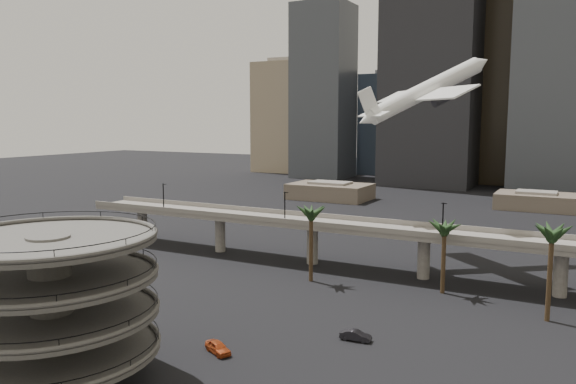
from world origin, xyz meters
The scene contains 8 objects.
parking_ramp centered at (-13.00, -4.00, 9.84)m, with size 22.20×22.20×17.35m.
overpass centered at (0.00, 55.00, 7.34)m, with size 130.00×9.30×14.70m.
palm_trees centered at (14.02, 44.65, 11.43)m, with size 42.40×10.40×14.00m.
low_buildings centered at (6.89, 142.30, 2.86)m, with size 135.00×27.50×6.80m.
skyline centered at (15.11, 217.08, 47.77)m, with size 269.00×86.00×130.53m.
airborne_jet centered at (5.92, 72.01, 33.88)m, with size 24.84×25.39×16.19m.
car_a centered at (-2.52, 10.98, 0.73)m, with size 1.71×4.26×1.45m, color #BA461A.
car_b centered at (10.80, 22.57, 0.67)m, with size 1.41×4.04×1.33m, color black.
Camera 1 is at (35.77, -42.37, 28.14)m, focal length 35.00 mm.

